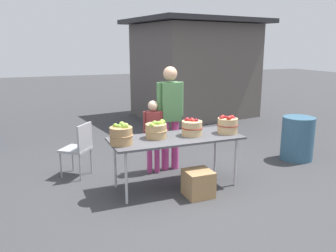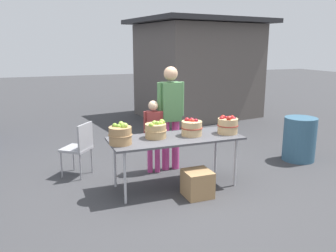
# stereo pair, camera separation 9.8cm
# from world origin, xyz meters

# --- Properties ---
(ground_plane) EXTENTS (40.00, 40.00, 0.00)m
(ground_plane) POSITION_xyz_m (0.00, 0.00, 0.00)
(ground_plane) COLOR #38383A
(market_table) EXTENTS (1.90, 0.76, 0.75)m
(market_table) POSITION_xyz_m (0.00, 0.00, 0.71)
(market_table) COLOR #4C4C51
(market_table) RESTS_ON ground
(apple_basket_green_0) EXTENTS (0.32, 0.32, 0.30)m
(apple_basket_green_0) POSITION_xyz_m (-0.82, -0.06, 0.88)
(apple_basket_green_0) COLOR #A87F51
(apple_basket_green_0) RESTS_ON market_table
(apple_basket_green_1) EXTENTS (0.32, 0.32, 0.25)m
(apple_basket_green_1) POSITION_xyz_m (-0.27, 0.07, 0.86)
(apple_basket_green_1) COLOR tan
(apple_basket_green_1) RESTS_ON market_table
(apple_basket_red_0) EXTENTS (0.32, 0.32, 0.26)m
(apple_basket_red_0) POSITION_xyz_m (0.26, 0.01, 0.87)
(apple_basket_red_0) COLOR tan
(apple_basket_red_0) RESTS_ON market_table
(apple_basket_red_1) EXTENTS (0.32, 0.32, 0.28)m
(apple_basket_red_1) POSITION_xyz_m (0.81, -0.07, 0.88)
(apple_basket_red_1) COLOR tan
(apple_basket_red_1) RESTS_ON market_table
(vendor_adult) EXTENTS (0.45, 0.25, 1.71)m
(vendor_adult) POSITION_xyz_m (0.21, 0.71, 1.01)
(vendor_adult) COLOR #CC3F8C
(vendor_adult) RESTS_ON ground
(child_customer) EXTENTS (0.31, 0.21, 1.19)m
(child_customer) POSITION_xyz_m (-0.11, 0.67, 0.70)
(child_customer) COLOR #CC3F8C
(child_customer) RESTS_ON ground
(food_kiosk) EXTENTS (3.91, 3.41, 2.74)m
(food_kiosk) POSITION_xyz_m (2.62, 4.68, 1.38)
(food_kiosk) COLOR #59514C
(food_kiosk) RESTS_ON ground
(folding_chair) EXTENTS (0.56, 0.56, 0.86)m
(folding_chair) POSITION_xyz_m (-1.24, 0.94, 0.51)
(folding_chair) COLOR #99999E
(folding_chair) RESTS_ON ground
(trash_barrel) EXTENTS (0.57, 0.57, 0.79)m
(trash_barrel) POSITION_xyz_m (2.54, 0.32, 0.39)
(trash_barrel) COLOR #335972
(trash_barrel) RESTS_ON ground
(produce_crate) EXTENTS (0.37, 0.37, 0.37)m
(produce_crate) POSITION_xyz_m (0.15, -0.43, 0.18)
(produce_crate) COLOR #A87F51
(produce_crate) RESTS_ON ground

